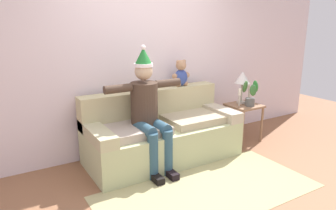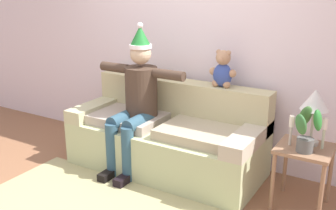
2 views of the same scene
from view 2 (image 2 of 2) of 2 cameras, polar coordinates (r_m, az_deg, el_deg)
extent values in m
plane|color=#8B5C3F|center=(3.72, -8.48, -14.60)|extent=(10.00, 10.00, 0.00)
cube|color=silver|center=(4.49, 3.49, 9.60)|extent=(7.00, 0.10, 2.70)
cube|color=#B3BA88|center=(4.31, -0.36, -6.16)|extent=(2.03, 0.89, 0.47)
cube|color=#C3B987|center=(4.42, 1.82, 0.70)|extent=(2.03, 0.24, 0.44)
cube|color=#B7B389|center=(4.71, -9.83, -0.38)|extent=(0.22, 0.89, 0.14)
cube|color=#B9AC94|center=(3.83, 11.32, -4.65)|extent=(0.22, 0.89, 0.14)
cube|color=#AA9B8C|center=(4.41, -5.80, -1.72)|extent=(0.81, 0.62, 0.10)
cube|color=tan|center=(3.96, 4.93, -3.97)|extent=(0.81, 0.62, 0.10)
cylinder|color=#433126|center=(4.24, -3.81, 1.95)|extent=(0.34, 0.34, 0.52)
sphere|color=tan|center=(4.15, -3.92, 7.28)|extent=(0.22, 0.22, 0.22)
cylinder|color=white|center=(4.14, -3.94, 8.33)|extent=(0.23, 0.23, 0.04)
cone|color=#1C6F2A|center=(4.13, -3.97, 9.83)|extent=(0.21, 0.21, 0.20)
sphere|color=white|center=(4.11, -4.00, 11.22)|extent=(0.06, 0.06, 0.06)
cylinder|color=#2E5063|center=(4.22, -6.40, -1.89)|extent=(0.14, 0.40, 0.14)
cylinder|color=#2E5063|center=(4.18, -7.94, -6.35)|extent=(0.13, 0.13, 0.57)
cube|color=black|center=(4.23, -8.48, -9.76)|extent=(0.10, 0.24, 0.08)
cylinder|color=#2E5063|center=(4.11, -4.18, -2.38)|extent=(0.14, 0.40, 0.14)
cylinder|color=#2E5063|center=(4.07, -5.72, -6.97)|extent=(0.13, 0.13, 0.57)
cube|color=black|center=(4.12, -6.29, -10.46)|extent=(0.10, 0.24, 0.08)
cylinder|color=#433126|center=(4.39, -7.54, 5.32)|extent=(0.34, 0.10, 0.10)
cylinder|color=#433126|center=(4.01, 0.14, 4.32)|extent=(0.34, 0.10, 0.10)
ellipsoid|color=#344995|center=(4.12, 7.75, 4.22)|extent=(0.20, 0.16, 0.24)
sphere|color=tan|center=(4.09, 7.85, 6.68)|extent=(0.15, 0.15, 0.15)
sphere|color=tan|center=(4.03, 7.51, 6.41)|extent=(0.07, 0.07, 0.07)
sphere|color=tan|center=(4.10, 7.21, 7.48)|extent=(0.05, 0.05, 0.05)
sphere|color=tan|center=(4.06, 8.57, 7.32)|extent=(0.05, 0.05, 0.05)
sphere|color=tan|center=(4.16, 6.44, 4.80)|extent=(0.08, 0.08, 0.08)
sphere|color=tan|center=(4.14, 6.78, 3.10)|extent=(0.08, 0.08, 0.08)
sphere|color=tan|center=(4.08, 9.12, 4.44)|extent=(0.08, 0.08, 0.08)
sphere|color=tan|center=(4.09, 8.31, 2.87)|extent=(0.08, 0.08, 0.08)
cube|color=#90694C|center=(3.68, 18.89, -5.89)|extent=(0.46, 0.46, 0.03)
cylinder|color=#90694C|center=(3.67, 14.63, -10.56)|extent=(0.04, 0.04, 0.54)
cylinder|color=#90694C|center=(3.60, 20.90, -11.78)|extent=(0.04, 0.04, 0.54)
cylinder|color=#90694C|center=(4.01, 16.31, -8.17)|extent=(0.04, 0.04, 0.54)
cylinder|color=#90694C|center=(3.95, 22.01, -9.21)|extent=(0.04, 0.04, 0.54)
cylinder|color=#B2AA9D|center=(3.75, 19.54, -5.03)|extent=(0.14, 0.14, 0.03)
cylinder|color=#B5B89D|center=(3.70, 19.79, -2.75)|extent=(0.02, 0.02, 0.29)
cone|color=silver|center=(3.63, 20.16, 0.72)|extent=(0.24, 0.24, 0.18)
cylinder|color=#555653|center=(3.56, 18.86, -5.39)|extent=(0.14, 0.14, 0.12)
ellipsoid|color=#28742C|center=(3.45, 20.50, -2.04)|extent=(0.10, 0.11, 0.19)
ellipsoid|color=#37632B|center=(3.56, 18.92, -1.46)|extent=(0.16, 0.10, 0.20)
ellipsoid|color=#326B33|center=(3.42, 18.36, -2.63)|extent=(0.15, 0.11, 0.20)
cylinder|color=beige|center=(3.65, 16.99, -4.20)|extent=(0.02, 0.02, 0.17)
cylinder|color=white|center=(3.61, 17.18, -2.20)|extent=(0.04, 0.04, 0.10)
cylinder|color=beige|center=(3.66, 21.17, -4.51)|extent=(0.02, 0.02, 0.18)
cylinder|color=white|center=(3.61, 21.40, -2.45)|extent=(0.04, 0.04, 0.10)
camera|label=1|loc=(4.04, -60.33, 6.87)|focal=33.55mm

